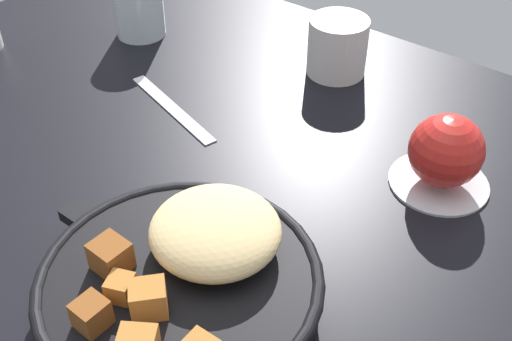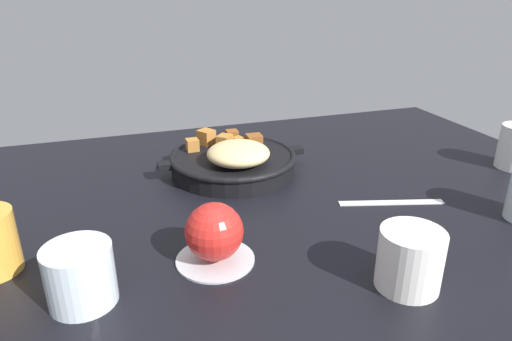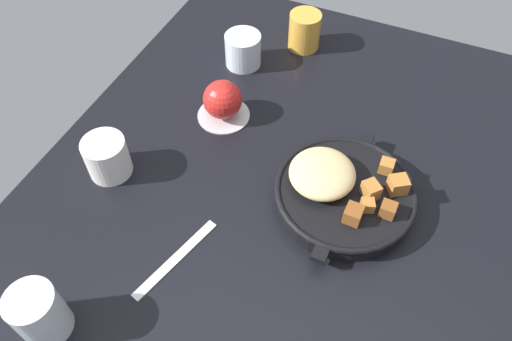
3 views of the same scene
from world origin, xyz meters
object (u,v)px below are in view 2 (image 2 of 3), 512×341
butter_knife (391,202)px  cast_iron_skillet (234,160)px  red_apple (214,232)px  ceramic_mug_white (410,259)px  water_glass_short (80,275)px

butter_knife → cast_iron_skillet: bearing=-27.9°
red_apple → cast_iron_skillet: bearing=-110.6°
ceramic_mug_white → red_apple: bearing=-31.1°
red_apple → butter_knife: (-32.34, -7.24, -4.30)cm
ceramic_mug_white → cast_iron_skillet: bearing=-75.5°
red_apple → ceramic_mug_white: size_ratio=0.99×
butter_knife → water_glass_short: (48.95, 10.51, 3.45)cm
cast_iron_skillet → red_apple: size_ratio=3.72×
red_apple → water_glass_short: red_apple is taller
water_glass_short → cast_iron_skillet: bearing=-130.9°
water_glass_short → butter_knife: bearing=-167.9°
cast_iron_skillet → butter_knife: bearing=136.2°
water_glass_short → red_apple: bearing=-168.9°
water_glass_short → ceramic_mug_white: size_ratio=1.01×
butter_knife → ceramic_mug_white: ceramic_mug_white is taller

